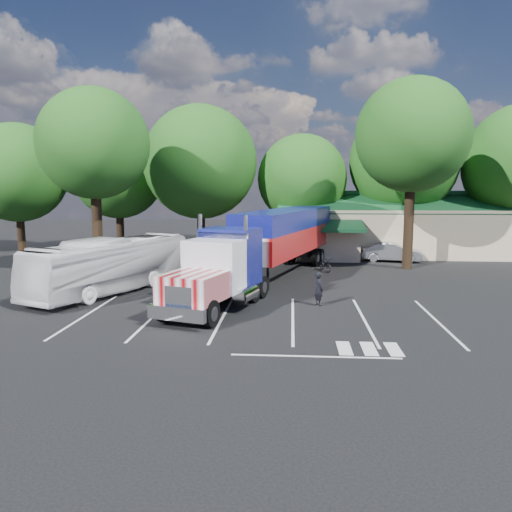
# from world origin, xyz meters

# --- Properties ---
(ground) EXTENTS (120.00, 120.00, 0.00)m
(ground) POSITION_xyz_m (0.00, 0.00, 0.00)
(ground) COLOR black
(ground) RESTS_ON ground
(event_hall) EXTENTS (24.20, 14.12, 5.55)m
(event_hall) POSITION_xyz_m (13.74, 17.81, 2.21)
(event_hall) COLOR tan
(event_hall) RESTS_ON ground
(tree_row_a) EXTENTS (9.00, 9.00, 11.68)m
(tree_row_a) POSITION_xyz_m (-22.00, 16.50, 7.16)
(tree_row_a) COLOR black
(tree_row_a) RESTS_ON ground
(tree_row_b) EXTENTS (8.40, 8.40, 11.35)m
(tree_row_b) POSITION_xyz_m (-13.00, 17.80, 7.13)
(tree_row_b) COLOR black
(tree_row_b) RESTS_ON ground
(tree_row_c) EXTENTS (10.00, 10.00, 13.05)m
(tree_row_c) POSITION_xyz_m (-5.00, 16.20, 8.04)
(tree_row_c) COLOR black
(tree_row_c) RESTS_ON ground
(tree_row_d) EXTENTS (8.00, 8.00, 10.60)m
(tree_row_d) POSITION_xyz_m (4.00, 17.50, 6.58)
(tree_row_d) COLOR black
(tree_row_d) RESTS_ON ground
(tree_row_e) EXTENTS (9.60, 9.60, 12.90)m
(tree_row_e) POSITION_xyz_m (13.00, 18.00, 8.09)
(tree_row_e) COLOR black
(tree_row_e) RESTS_ON ground
(tree_near_left) EXTENTS (7.60, 7.60, 12.65)m
(tree_near_left) POSITION_xyz_m (-10.50, 6.00, 8.81)
(tree_near_left) COLOR black
(tree_near_left) RESTS_ON ground
(tree_near_right) EXTENTS (8.00, 8.00, 13.50)m
(tree_near_right) POSITION_xyz_m (11.50, 8.50, 9.46)
(tree_near_right) COLOR black
(tree_near_right) RESTS_ON ground
(semi_truck) EXTENTS (9.09, 21.67, 4.58)m
(semi_truck) POSITION_xyz_m (1.92, 3.24, 2.59)
(semi_truck) COLOR black
(semi_truck) RESTS_ON ground
(woman) EXTENTS (0.66, 0.74, 1.70)m
(woman) POSITION_xyz_m (4.50, -3.33, 0.85)
(woman) COLOR black
(woman) RESTS_ON ground
(bicycle) EXTENTS (1.24, 1.94, 0.96)m
(bicycle) POSITION_xyz_m (5.50, 6.98, 0.48)
(bicycle) COLOR black
(bicycle) RESTS_ON ground
(tour_bus) EXTENTS (6.80, 11.16, 3.08)m
(tour_bus) POSITION_xyz_m (-7.00, -0.85, 1.54)
(tour_bus) COLOR silver
(tour_bus) RESTS_ON ground
(silver_sedan) EXTENTS (4.85, 2.54, 1.52)m
(silver_sedan) POSITION_xyz_m (11.09, 11.92, 0.76)
(silver_sedan) COLOR #9FA3A7
(silver_sedan) RESTS_ON ground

